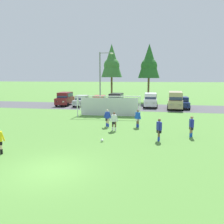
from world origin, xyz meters
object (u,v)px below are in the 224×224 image
at_px(player_midfield_center, 159,130).
at_px(parked_car_slot_center_left, 99,101).
at_px(soccer_ball, 102,140).
at_px(street_lamp, 101,81).
at_px(player_winger_left, 138,118).
at_px(parked_car_slot_center, 116,100).
at_px(player_defender_far, 107,118).
at_px(soccer_goal, 109,105).
at_px(parked_car_slot_left, 82,101).
at_px(parked_car_slot_right, 175,100).
at_px(parked_car_slot_center_right, 151,100).
at_px(parked_car_slot_far_right, 182,103).
at_px(player_winger_right, 114,121).
at_px(player_striker_near, 191,127).
at_px(parked_car_slot_far_left, 65,99).

xyz_separation_m(player_midfield_center, parked_car_slot_center_left, (-8.88, 18.21, 0.05)).
bearing_deg(soccer_ball, street_lamp, 103.13).
xyz_separation_m(player_winger_left, street_lamp, (-5.63, 9.47, 3.27)).
bearing_deg(parked_car_slot_center, street_lamp, -111.72).
bearing_deg(player_winger_left, player_defender_far, -173.73).
xyz_separation_m(soccer_goal, parked_car_slot_left, (-6.10, 8.34, -0.42)).
xyz_separation_m(parked_car_slot_center_left, parked_car_slot_center, (2.88, -0.89, 0.24)).
height_order(player_winger_left, parked_car_slot_right, parked_car_slot_right).
xyz_separation_m(player_winger_left, parked_car_slot_right, (4.58, 13.02, 0.52)).
bearing_deg(parked_car_slot_center_right, parked_car_slot_center_left, -175.26).
distance_m(soccer_ball, parked_car_slot_left, 20.50).
relative_size(player_defender_far, parked_car_slot_far_right, 0.39).
xyz_separation_m(player_winger_right, parked_car_slot_center_right, (2.94, 16.40, 0.29)).
relative_size(player_striker_near, parked_car_slot_right, 0.33).
bearing_deg(parked_car_slot_left, player_defender_far, -63.33).
distance_m(parked_car_slot_center_left, parked_car_slot_right, 11.69).
distance_m(player_winger_left, parked_car_slot_center_right, 14.72).
distance_m(player_striker_near, player_winger_left, 5.09).
relative_size(parked_car_slot_far_left, parked_car_slot_center, 1.01).
bearing_deg(player_midfield_center, parked_car_slot_right, 80.89).
xyz_separation_m(parked_car_slot_far_left, parked_car_slot_center, (8.73, -1.14, 0.00)).
height_order(player_midfield_center, parked_car_slot_center, parked_car_slot_center).
bearing_deg(parked_car_slot_far_right, player_winger_right, -115.85).
bearing_deg(player_striker_near, parked_car_slot_right, 89.04).
bearing_deg(player_winger_right, parked_car_slot_center, 98.62).
bearing_deg(player_midfield_center, player_defender_far, 139.90).
distance_m(parked_car_slot_far_left, parked_car_slot_right, 17.54).
bearing_deg(parked_car_slot_far_right, parked_car_slot_right, -139.23).
relative_size(parked_car_slot_center_left, parked_car_slot_center, 0.91).
distance_m(soccer_ball, street_lamp, 15.60).
xyz_separation_m(parked_car_slot_center_left, parked_car_slot_right, (11.64, -0.99, 0.47)).
bearing_deg(parked_car_slot_far_left, player_striker_near, -44.55).
height_order(soccer_goal, parked_car_slot_left, soccer_goal).
distance_m(soccer_goal, parked_car_slot_center, 7.69).
relative_size(player_midfield_center, street_lamp, 0.21).
xyz_separation_m(parked_car_slot_far_left, street_lamp, (7.28, -4.79, 2.98)).
xyz_separation_m(player_defender_far, player_winger_right, (0.87, -1.41, 0.00)).
bearing_deg(parked_car_slot_center, parked_car_slot_far_left, 172.55).
relative_size(player_striker_near, parked_car_slot_center_left, 0.39).
bearing_deg(player_winger_left, parked_car_slot_far_left, 132.15).
relative_size(player_striker_near, player_winger_right, 1.00).
relative_size(player_defender_far, player_winger_right, 1.00).
height_order(parked_car_slot_far_left, parked_car_slot_right, parked_car_slot_right).
distance_m(player_winger_right, parked_car_slot_center, 15.01).
bearing_deg(parked_car_slot_far_left, player_midfield_center, -51.41).
xyz_separation_m(player_defender_far, parked_car_slot_center, (-1.38, 13.43, 0.29)).
distance_m(soccer_ball, soccer_goal, 10.84).
height_order(player_winger_left, player_winger_right, same).
height_order(player_midfield_center, street_lamp, street_lamp).
bearing_deg(player_striker_near, player_midfield_center, -148.88).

